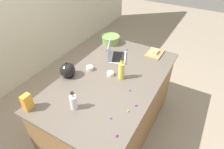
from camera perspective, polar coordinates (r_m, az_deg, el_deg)
name	(u,v)px	position (r m, az deg, el deg)	size (l,w,h in m)	color
ground_plane	(112,127)	(2.88, 0.00, -15.22)	(12.00, 12.00, 0.00)	gray
island_counter	(112,105)	(2.54, 0.00, -9.00)	(1.85, 1.08, 0.90)	olive
laptop	(115,55)	(2.56, 0.83, 5.85)	(0.37, 0.33, 0.22)	#B7B7BC
mixing_bowl_large	(111,39)	(2.93, -0.34, 10.43)	(0.27, 0.27, 0.12)	#72934C
bottle_oil	(122,70)	(2.17, 2.85, 1.23)	(0.07, 0.07, 0.27)	#DBC64C
bottle_vinegar	(74,102)	(1.87, -11.37, -7.99)	(0.07, 0.07, 0.20)	white
kettle	(68,70)	(2.28, -13.06, 1.24)	(0.21, 0.18, 0.20)	black
cutting_board	(155,53)	(2.74, 12.58, 6.17)	(0.28, 0.20, 0.02)	#AD7F4C
butter_stick_left	(157,52)	(2.72, 13.11, 6.53)	(0.11, 0.04, 0.04)	#F4E58C
butter_stick_right	(153,51)	(2.72, 12.17, 6.74)	(0.11, 0.04, 0.04)	#F4E58C
ramekin_small	(110,74)	(2.26, -0.50, 0.25)	(0.08, 0.08, 0.04)	white
ramekin_medium	(90,68)	(2.37, -6.64, 1.90)	(0.09, 0.09, 0.05)	beige
candy_bag	(27,102)	(1.99, -23.93, -7.53)	(0.09, 0.06, 0.17)	gold
candy_0	(111,118)	(1.79, -0.38, -12.88)	(0.02, 0.02, 0.02)	blue
candy_1	(128,111)	(1.86, 4.80, -10.75)	(0.02, 0.02, 0.02)	yellow
candy_2	(136,105)	(1.91, 7.07, -9.02)	(0.02, 0.02, 0.02)	#CC3399
candy_3	(127,49)	(2.77, 4.45, 7.48)	(0.02, 0.02, 0.02)	blue
candy_4	(106,51)	(2.74, -1.76, 7.11)	(0.02, 0.02, 0.02)	blue
candy_5	(116,135)	(1.68, 1.29, -17.68)	(0.02, 0.02, 0.02)	#CC3399
candy_8	(130,90)	(2.06, 5.29, -4.68)	(0.02, 0.02, 0.02)	blue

